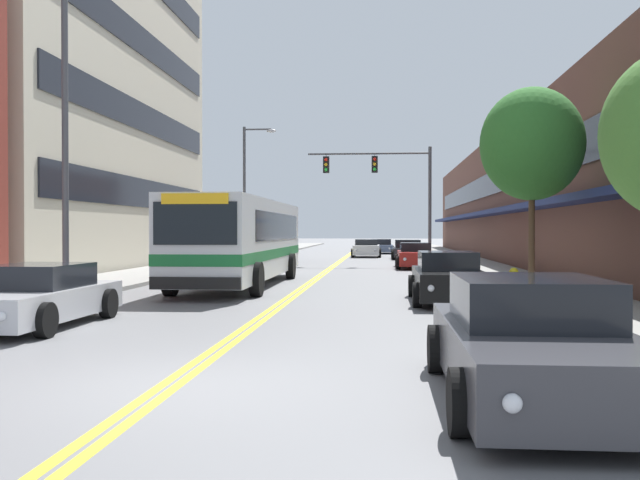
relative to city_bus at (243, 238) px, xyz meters
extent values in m
plane|color=slate|center=(2.25, 21.11, -1.65)|extent=(240.00, 240.00, 0.00)
cube|color=gray|center=(-4.99, 21.11, -1.59)|extent=(3.49, 106.00, 0.13)
cube|color=gray|center=(9.50, 21.11, -1.59)|extent=(3.49, 106.00, 0.13)
cube|color=yellow|center=(2.15, 21.11, -1.65)|extent=(0.14, 106.00, 0.01)
cube|color=yellow|center=(2.35, 21.11, -1.65)|extent=(0.14, 106.00, 0.01)
cube|color=black|center=(-6.95, 9.95, 2.09)|extent=(0.08, 21.57, 1.40)
cube|color=black|center=(-6.95, 9.95, 5.83)|extent=(0.08, 21.57, 1.40)
cube|color=black|center=(-6.95, 9.95, 9.57)|extent=(0.08, 21.57, 1.40)
cube|color=brown|center=(15.50, 21.11, 2.19)|extent=(8.00, 68.00, 7.69)
cube|color=navy|center=(10.95, 21.11, 1.25)|extent=(1.10, 61.20, 0.24)
cube|color=black|center=(11.46, 21.11, 3.12)|extent=(0.08, 61.20, 1.40)
cube|color=silver|center=(0.00, -0.11, -0.02)|extent=(2.47, 12.34, 2.56)
cube|color=#196B33|center=(0.00, -0.11, -0.54)|extent=(2.49, 12.36, 0.32)
cube|color=black|center=(0.00, 0.51, 0.39)|extent=(2.50, 9.62, 0.92)
cube|color=black|center=(0.00, -6.30, 0.44)|extent=(2.22, 0.04, 1.13)
cube|color=yellow|center=(0.00, -6.31, 1.08)|extent=(1.77, 0.06, 0.28)
cube|color=black|center=(0.00, -6.32, -1.12)|extent=(2.42, 0.08, 0.32)
cylinder|color=black|center=(-1.26, -4.30, -1.15)|extent=(0.30, 1.00, 1.00)
cylinder|color=black|center=(1.26, -4.30, -1.15)|extent=(0.30, 1.00, 1.00)
cylinder|color=black|center=(-1.26, 3.28, -1.15)|extent=(0.30, 1.00, 1.00)
cylinder|color=black|center=(1.26, 3.28, -1.15)|extent=(0.30, 1.00, 1.00)
cube|color=#19234C|center=(-2.12, 17.78, -1.20)|extent=(1.94, 4.55, 0.55)
cube|color=black|center=(-2.12, 17.96, -0.69)|extent=(1.67, 2.00, 0.46)
cylinder|color=black|center=(-3.11, 16.37, -1.34)|extent=(0.22, 0.64, 0.64)
cylinder|color=black|center=(-1.12, 16.37, -1.34)|extent=(0.22, 0.64, 0.64)
cylinder|color=black|center=(-3.11, 19.19, -1.34)|extent=(0.22, 0.64, 0.64)
cylinder|color=black|center=(-1.12, 19.19, -1.34)|extent=(0.22, 0.64, 0.64)
sphere|color=silver|center=(-2.80, 15.48, -1.17)|extent=(0.16, 0.16, 0.16)
sphere|color=silver|center=(-1.44, 15.48, -1.17)|extent=(0.16, 0.16, 0.16)
cube|color=red|center=(-2.82, 20.06, -1.17)|extent=(0.18, 0.04, 0.10)
cube|color=red|center=(-1.42, 20.06, -1.17)|extent=(0.18, 0.04, 0.10)
cube|color=#B7B7BC|center=(-2.00, -10.91, -1.19)|extent=(1.79, 4.70, 0.58)
cube|color=black|center=(-2.00, -10.72, -0.66)|extent=(1.54, 2.07, 0.47)
cylinder|color=black|center=(-1.08, -12.36, -1.33)|extent=(0.22, 0.64, 0.64)
cylinder|color=black|center=(-2.92, -9.45, -1.33)|extent=(0.22, 0.64, 0.64)
cylinder|color=black|center=(-1.08, -9.45, -1.33)|extent=(0.22, 0.64, 0.64)
sphere|color=silver|center=(-1.37, -13.28, -1.16)|extent=(0.16, 0.16, 0.16)
cube|color=red|center=(-2.64, -8.55, -1.16)|extent=(0.18, 0.04, 0.10)
cube|color=red|center=(-1.35, -8.55, -1.16)|extent=(0.18, 0.04, 0.10)
cube|color=#BCAD89|center=(-2.04, 10.62, -1.11)|extent=(1.76, 4.18, 0.73)
cube|color=black|center=(-2.04, 10.78, -0.51)|extent=(1.51, 1.84, 0.47)
cylinder|color=black|center=(-2.94, 9.32, -1.33)|extent=(0.22, 0.64, 0.64)
cylinder|color=black|center=(-1.14, 9.32, -1.33)|extent=(0.22, 0.64, 0.64)
cylinder|color=black|center=(-2.94, 11.91, -1.33)|extent=(0.22, 0.64, 0.64)
cylinder|color=black|center=(-1.14, 11.91, -1.33)|extent=(0.22, 0.64, 0.64)
sphere|color=silver|center=(-2.65, 8.51, -1.07)|extent=(0.16, 0.16, 0.16)
sphere|color=silver|center=(-1.42, 8.51, -1.07)|extent=(0.16, 0.16, 0.16)
cube|color=red|center=(-2.67, 12.72, -1.07)|extent=(0.18, 0.04, 0.10)
cube|color=red|center=(-1.41, 12.72, -1.07)|extent=(0.18, 0.04, 0.10)
cube|color=#38383D|center=(6.52, -16.31, -1.14)|extent=(1.85, 4.79, 0.67)
cube|color=black|center=(6.52, -16.12, -0.55)|extent=(1.59, 2.11, 0.53)
cylinder|color=black|center=(5.58, -17.80, -1.33)|extent=(0.22, 0.64, 0.64)
cylinder|color=black|center=(5.58, -14.82, -1.33)|extent=(0.22, 0.64, 0.64)
cylinder|color=black|center=(7.47, -14.82, -1.33)|extent=(0.22, 0.64, 0.64)
sphere|color=silver|center=(5.88, -18.73, -1.11)|extent=(0.16, 0.16, 0.16)
cube|color=red|center=(5.86, -13.90, -1.11)|extent=(0.18, 0.04, 0.10)
cube|color=red|center=(7.19, -13.90, -1.11)|extent=(0.18, 0.04, 0.10)
cube|color=black|center=(6.59, -5.33, -1.14)|extent=(1.71, 4.56, 0.69)
cube|color=black|center=(6.59, -5.15, -0.55)|extent=(1.47, 2.00, 0.48)
cylinder|color=black|center=(5.71, -6.74, -1.34)|extent=(0.22, 0.63, 0.63)
cylinder|color=black|center=(7.46, -6.74, -1.34)|extent=(0.22, 0.63, 0.63)
cylinder|color=black|center=(5.71, -3.91, -1.34)|extent=(0.22, 0.63, 0.63)
cylinder|color=black|center=(7.46, -3.91, -1.34)|extent=(0.22, 0.63, 0.63)
sphere|color=silver|center=(5.99, -7.63, -1.10)|extent=(0.16, 0.16, 0.16)
sphere|color=silver|center=(7.19, -7.63, -1.10)|extent=(0.16, 0.16, 0.16)
cube|color=red|center=(5.97, -3.04, -1.10)|extent=(0.18, 0.04, 0.10)
cube|color=red|center=(7.20, -3.04, -1.10)|extent=(0.18, 0.04, 0.10)
cube|color=#232328|center=(6.53, 23.23, -1.19)|extent=(1.90, 4.38, 0.58)
cube|color=black|center=(6.53, 23.40, -0.64)|extent=(1.64, 1.93, 0.52)
cylinder|color=black|center=(5.55, 21.87, -1.34)|extent=(0.22, 0.62, 0.62)
cylinder|color=black|center=(7.50, 21.87, -1.34)|extent=(0.22, 0.62, 0.62)
cylinder|color=black|center=(5.55, 24.58, -1.34)|extent=(0.22, 0.62, 0.62)
cylinder|color=black|center=(7.50, 24.58, -1.34)|extent=(0.22, 0.62, 0.62)
sphere|color=silver|center=(5.86, 21.02, -1.16)|extent=(0.16, 0.16, 0.16)
sphere|color=silver|center=(7.19, 21.02, -1.16)|extent=(0.16, 0.16, 0.16)
cube|color=red|center=(5.84, 25.43, -1.16)|extent=(0.18, 0.04, 0.10)
cube|color=red|center=(7.21, 25.43, -1.16)|extent=(0.18, 0.04, 0.10)
cube|color=maroon|center=(6.50, 11.81, -1.14)|extent=(1.71, 4.80, 0.66)
cube|color=black|center=(6.50, 12.00, -0.59)|extent=(1.47, 2.11, 0.44)
cylinder|color=black|center=(5.63, 10.32, -1.33)|extent=(0.22, 0.65, 0.65)
cylinder|color=black|center=(7.38, 10.32, -1.33)|extent=(0.22, 0.65, 0.65)
cylinder|color=black|center=(5.63, 13.30, -1.33)|extent=(0.22, 0.65, 0.65)
cylinder|color=black|center=(7.38, 13.30, -1.33)|extent=(0.22, 0.65, 0.65)
sphere|color=silver|center=(5.91, 9.39, -1.11)|extent=(0.16, 0.16, 0.16)
sphere|color=silver|center=(7.10, 9.39, -1.11)|extent=(0.16, 0.16, 0.16)
cube|color=red|center=(5.89, 14.22, -1.11)|extent=(0.18, 0.04, 0.10)
cube|color=red|center=(7.12, 14.22, -1.11)|extent=(0.18, 0.04, 0.10)
cube|color=#475675|center=(4.74, 34.52, -1.21)|extent=(1.86, 4.79, 0.55)
cube|color=black|center=(4.74, 34.71, -0.70)|extent=(1.60, 2.11, 0.46)
cylinder|color=black|center=(3.79, 33.03, -1.34)|extent=(0.22, 0.62, 0.62)
cylinder|color=black|center=(5.70, 33.03, -1.34)|extent=(0.22, 0.62, 0.62)
cylinder|color=black|center=(3.79, 36.00, -1.34)|extent=(0.22, 0.62, 0.62)
cylinder|color=black|center=(5.70, 36.00, -1.34)|extent=(0.22, 0.62, 0.62)
sphere|color=silver|center=(4.09, 32.10, -1.18)|extent=(0.16, 0.16, 0.16)
sphere|color=silver|center=(5.40, 32.10, -1.18)|extent=(0.16, 0.16, 0.16)
cube|color=red|center=(4.08, 36.92, -1.18)|extent=(0.18, 0.04, 0.10)
cube|color=red|center=(5.41, 36.92, -1.18)|extent=(0.18, 0.04, 0.10)
cube|color=white|center=(3.72, 26.41, -1.14)|extent=(1.82, 4.08, 0.68)
cube|color=black|center=(3.72, 26.58, -0.60)|extent=(1.57, 1.79, 0.41)
cylinder|color=black|center=(2.78, 25.15, -1.33)|extent=(0.22, 0.64, 0.64)
cylinder|color=black|center=(4.65, 25.15, -1.33)|extent=(0.22, 0.64, 0.64)
cylinder|color=black|center=(2.78, 27.68, -1.33)|extent=(0.22, 0.64, 0.64)
cylinder|color=black|center=(4.65, 27.68, -1.33)|extent=(0.22, 0.64, 0.64)
sphere|color=silver|center=(3.08, 24.36, -1.10)|extent=(0.16, 0.16, 0.16)
sphere|color=silver|center=(4.35, 24.36, -1.10)|extent=(0.16, 0.16, 0.16)
cube|color=red|center=(3.06, 28.46, -1.10)|extent=(0.18, 0.04, 0.10)
cube|color=red|center=(4.37, 28.46, -1.10)|extent=(0.18, 0.04, 0.10)
cylinder|color=#47474C|center=(7.45, 15.19, 1.60)|extent=(0.18, 0.18, 6.51)
cylinder|color=#47474C|center=(4.08, 15.19, 4.51)|extent=(6.75, 0.11, 0.11)
cube|color=black|center=(4.42, 15.19, 3.91)|extent=(0.34, 0.26, 0.92)
sphere|color=red|center=(4.42, 15.03, 4.19)|extent=(0.18, 0.18, 0.18)
sphere|color=yellow|center=(4.42, 15.03, 3.91)|extent=(0.18, 0.18, 0.18)
sphere|color=green|center=(4.42, 15.03, 3.63)|extent=(0.18, 0.18, 0.18)
cylinder|color=black|center=(4.42, 15.19, 4.44)|extent=(0.02, 0.02, 0.14)
cube|color=black|center=(1.72, 15.19, 3.91)|extent=(0.34, 0.26, 0.92)
sphere|color=red|center=(1.72, 15.03, 4.19)|extent=(0.18, 0.18, 0.18)
sphere|color=yellow|center=(1.72, 15.03, 3.91)|extent=(0.18, 0.18, 0.18)
sphere|color=green|center=(1.72, 15.03, 3.63)|extent=(0.18, 0.18, 0.18)
cylinder|color=black|center=(1.72, 15.19, 4.44)|extent=(0.02, 0.02, 0.14)
cylinder|color=#47474C|center=(-3.05, -7.25, 2.92)|extent=(0.16, 0.16, 9.15)
cylinder|color=#47474C|center=(-3.05, 15.88, 2.26)|extent=(0.16, 0.16, 7.83)
cylinder|color=#47474C|center=(-2.27, 15.88, 6.03)|extent=(1.56, 0.10, 0.10)
ellipsoid|color=#B2B2B7|center=(-1.49, 15.88, 5.93)|extent=(0.56, 0.28, 0.20)
cylinder|color=brown|center=(9.12, -3.54, -0.02)|extent=(0.18, 0.18, 3.00)
ellipsoid|color=#2D6B28|center=(9.12, -3.54, 2.73)|extent=(2.94, 2.94, 3.24)
cylinder|color=yellow|center=(8.20, -5.87, -1.20)|extent=(0.26, 0.26, 0.64)
sphere|color=yellow|center=(8.20, -5.87, -0.82)|extent=(0.23, 0.23, 0.23)
cylinder|color=yellow|center=(8.03, -5.87, -1.13)|extent=(0.08, 0.12, 0.12)
camera|label=1|loc=(4.85, -24.42, 0.25)|focal=40.00mm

